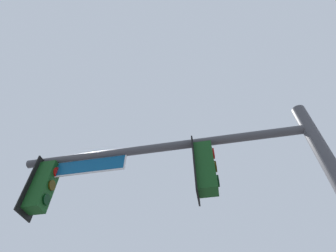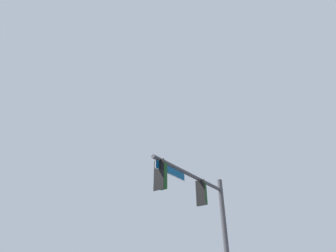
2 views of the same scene
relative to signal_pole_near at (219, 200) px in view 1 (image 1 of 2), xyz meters
The scene contains 1 object.
signal_pole_near is the anchor object (origin of this frame).
Camera 1 is at (-5.55, -2.44, 1.91)m, focal length 28.00 mm.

